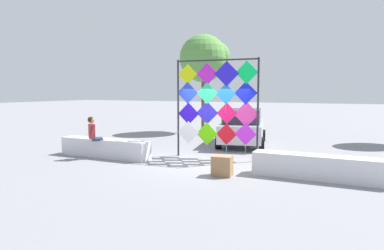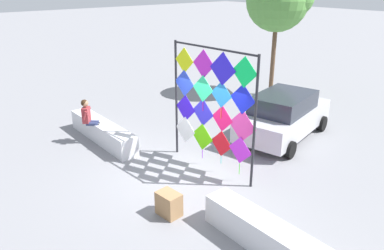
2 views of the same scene
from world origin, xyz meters
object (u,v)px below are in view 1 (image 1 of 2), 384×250
Objects in this scene: kite_display_rack at (217,102)px; parked_car at (243,127)px; seated_vendor at (95,134)px; cardboard_box_large at (222,166)px; tree_broadleaf at (205,60)px.

parked_car is (-0.12, 3.47, -1.22)m from kite_display_rack.
kite_display_rack is at bearing 25.58° from seated_vendor.
seated_vendor is 5.13m from cardboard_box_large.
kite_display_rack is at bearing 115.60° from cardboard_box_large.
seated_vendor is (-3.95, -1.89, -1.15)m from kite_display_rack.
cardboard_box_large is (5.07, -0.46, -0.60)m from seated_vendor.
seated_vendor is 2.62× the size of cardboard_box_large.
cardboard_box_large is at bearing -77.91° from parked_car.
parked_car is at bearing -47.76° from tree_broadleaf.
cardboard_box_large is (1.12, -2.34, -1.75)m from kite_display_rack.
seated_vendor is 6.58m from parked_car.
parked_car is 5.97m from cardboard_box_large.
seated_vendor is at bearing -91.49° from tree_broadleaf.
tree_broadleaf is (-3.58, 3.95, 3.44)m from parked_car.
tree_broadleaf reaches higher than parked_car.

